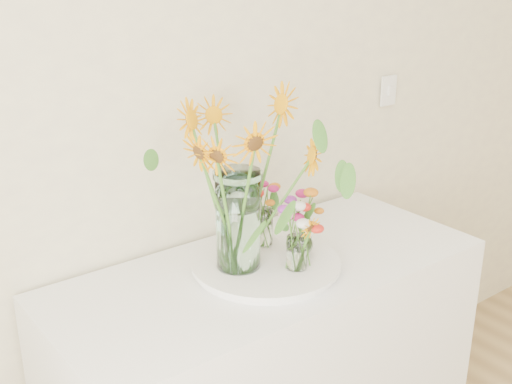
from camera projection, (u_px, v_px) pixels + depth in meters
The scene contains 9 objects.
tray at pixel (266, 266), 1.98m from camera, with size 0.44×0.44×0.03m, color white.
mason_jar at pixel (238, 220), 1.89m from camera, with size 0.13×0.13×0.31m, color #C9F8EC.
sunflower_bouquet at pixel (238, 181), 1.84m from camera, with size 0.75×0.75×0.55m, color orange, non-canonical shape.
small_vase_a at pixel (297, 253), 1.91m from camera, with size 0.06×0.06×0.11m, color white.
wildflower_posy_a at pixel (297, 239), 1.90m from camera, with size 0.18×0.18×0.20m, color #C76811, non-canonical shape.
small_vase_b at pixel (300, 236), 2.00m from camera, with size 0.09×0.09×0.12m, color white, non-canonical shape.
wildflower_posy_b at pixel (300, 223), 1.99m from camera, with size 0.19×0.19×0.21m, color #C76811, non-canonical shape.
small_vase_c at pixel (262, 227), 2.07m from camera, with size 0.07×0.07×0.12m, color white.
wildflower_posy_c at pixel (262, 214), 2.06m from camera, with size 0.18×0.18×0.21m, color #C76811, non-canonical shape.
Camera 1 is at (-1.35, 0.53, 1.82)m, focal length 45.00 mm.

